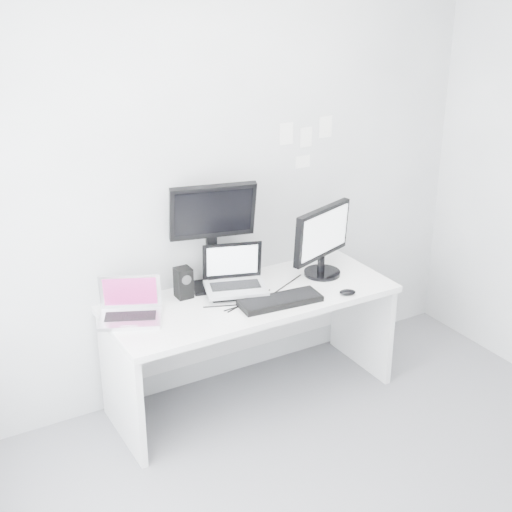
# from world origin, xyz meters

# --- Properties ---
(back_wall) EXTENTS (3.60, 0.00, 3.60)m
(back_wall) POSITION_xyz_m (0.00, 1.60, 1.35)
(back_wall) COLOR silver
(back_wall) RESTS_ON ground
(desk) EXTENTS (1.80, 0.70, 0.73)m
(desk) POSITION_xyz_m (0.00, 1.25, 0.36)
(desk) COLOR white
(desk) RESTS_ON ground
(macbook) EXTENTS (0.43, 0.39, 0.27)m
(macbook) POSITION_xyz_m (-0.76, 1.31, 0.86)
(macbook) COLOR silver
(macbook) RESTS_ON desk
(speaker) EXTENTS (0.10, 0.10, 0.19)m
(speaker) POSITION_xyz_m (-0.37, 1.45, 0.83)
(speaker) COLOR black
(speaker) RESTS_ON desk
(dell_laptop) EXTENTS (0.44, 0.39, 0.31)m
(dell_laptop) POSITION_xyz_m (-0.07, 1.32, 0.88)
(dell_laptop) COLOR #B7B9BE
(dell_laptop) RESTS_ON desk
(rear_monitor) EXTENTS (0.55, 0.31, 0.71)m
(rear_monitor) POSITION_xyz_m (-0.15, 1.48, 1.09)
(rear_monitor) COLOR black
(rear_monitor) RESTS_ON desk
(samsung_monitor) EXTENTS (0.57, 0.40, 0.48)m
(samsung_monitor) POSITION_xyz_m (0.56, 1.30, 0.97)
(samsung_monitor) COLOR black
(samsung_monitor) RESTS_ON desk
(keyboard) EXTENTS (0.52, 0.22, 0.03)m
(keyboard) POSITION_xyz_m (0.10, 1.08, 0.75)
(keyboard) COLOR black
(keyboard) RESTS_ON desk
(mouse) EXTENTS (0.12, 0.10, 0.03)m
(mouse) POSITION_xyz_m (0.52, 0.97, 0.75)
(mouse) COLOR black
(mouse) RESTS_ON desk
(wall_note_0) EXTENTS (0.10, 0.00, 0.14)m
(wall_note_0) POSITION_xyz_m (0.45, 1.59, 1.62)
(wall_note_0) COLOR white
(wall_note_0) RESTS_ON back_wall
(wall_note_1) EXTENTS (0.09, 0.00, 0.13)m
(wall_note_1) POSITION_xyz_m (0.60, 1.59, 1.58)
(wall_note_1) COLOR white
(wall_note_1) RESTS_ON back_wall
(wall_note_2) EXTENTS (0.10, 0.00, 0.14)m
(wall_note_2) POSITION_xyz_m (0.75, 1.59, 1.63)
(wall_note_2) COLOR white
(wall_note_2) RESTS_ON back_wall
(wall_note_3) EXTENTS (0.11, 0.00, 0.08)m
(wall_note_3) POSITION_xyz_m (0.58, 1.59, 1.42)
(wall_note_3) COLOR white
(wall_note_3) RESTS_ON back_wall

